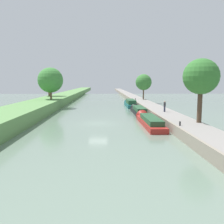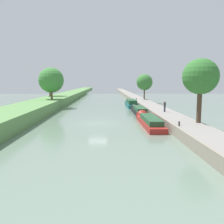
{
  "view_description": "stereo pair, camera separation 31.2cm",
  "coord_description": "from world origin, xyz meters",
  "px_view_note": "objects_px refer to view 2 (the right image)",
  "views": [
    {
      "loc": [
        0.81,
        -31.49,
        5.52
      ],
      "look_at": [
        2.0,
        4.07,
        1.0
      ],
      "focal_mm": 37.92,
      "sensor_mm": 36.0,
      "label": 1
    },
    {
      "loc": [
        1.13,
        -31.5,
        5.52
      ],
      "look_at": [
        2.0,
        4.07,
        1.0
      ],
      "focal_mm": 37.92,
      "sensor_mm": 36.0,
      "label": 2
    }
  ],
  "objects_px": {
    "narrowboat_black": "(139,111)",
    "narrowboat_teal": "(131,103)",
    "narrowboat_red": "(149,121)",
    "mooring_bollard_far": "(136,99)",
    "person_walking": "(165,106)",
    "mooring_bollard_near": "(179,124)"
  },
  "relations": [
    {
      "from": "narrowboat_teal",
      "to": "mooring_bollard_near",
      "type": "distance_m",
      "value": 30.23
    },
    {
      "from": "narrowboat_teal",
      "to": "mooring_bollard_far",
      "type": "distance_m",
      "value": 5.11
    },
    {
      "from": "mooring_bollard_near",
      "to": "narrowboat_teal",
      "type": "bearing_deg",
      "value": 93.45
    },
    {
      "from": "narrowboat_teal",
      "to": "narrowboat_black",
      "type": "bearing_deg",
      "value": -89.52
    },
    {
      "from": "narrowboat_black",
      "to": "narrowboat_teal",
      "type": "distance_m",
      "value": 12.46
    },
    {
      "from": "narrowboat_teal",
      "to": "mooring_bollard_near",
      "type": "bearing_deg",
      "value": -86.55
    },
    {
      "from": "narrowboat_black",
      "to": "person_walking",
      "type": "distance_m",
      "value": 7.11
    },
    {
      "from": "narrowboat_black",
      "to": "person_walking",
      "type": "height_order",
      "value": "person_walking"
    },
    {
      "from": "narrowboat_red",
      "to": "mooring_bollard_far",
      "type": "height_order",
      "value": "mooring_bollard_far"
    },
    {
      "from": "narrowboat_red",
      "to": "narrowboat_teal",
      "type": "relative_size",
      "value": 1.09
    },
    {
      "from": "person_walking",
      "to": "mooring_bollard_far",
      "type": "bearing_deg",
      "value": 93.22
    },
    {
      "from": "narrowboat_black",
      "to": "person_walking",
      "type": "bearing_deg",
      "value": -64.15
    },
    {
      "from": "mooring_bollard_near",
      "to": "narrowboat_red",
      "type": "bearing_deg",
      "value": 106.12
    },
    {
      "from": "narrowboat_black",
      "to": "narrowboat_red",
      "type": "bearing_deg",
      "value": -91.11
    },
    {
      "from": "narrowboat_red",
      "to": "mooring_bollard_near",
      "type": "height_order",
      "value": "mooring_bollard_near"
    },
    {
      "from": "mooring_bollard_near",
      "to": "mooring_bollard_far",
      "type": "bearing_deg",
      "value": 90.0
    },
    {
      "from": "narrowboat_black",
      "to": "narrowboat_teal",
      "type": "bearing_deg",
      "value": 90.48
    },
    {
      "from": "narrowboat_teal",
      "to": "mooring_bollard_far",
      "type": "bearing_deg",
      "value": 68.97
    },
    {
      "from": "narrowboat_red",
      "to": "mooring_bollard_far",
      "type": "distance_m",
      "value": 28.3
    },
    {
      "from": "narrowboat_red",
      "to": "person_walking",
      "type": "bearing_deg",
      "value": 55.64
    },
    {
      "from": "narrowboat_teal",
      "to": "person_walking",
      "type": "distance_m",
      "value": 19.04
    },
    {
      "from": "narrowboat_red",
      "to": "mooring_bollard_far",
      "type": "relative_size",
      "value": 26.1
    }
  ]
}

